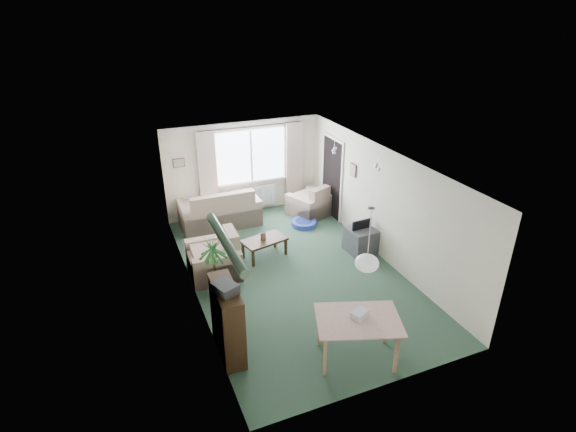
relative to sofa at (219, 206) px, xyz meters
name	(u,v)px	position (x,y,z in m)	size (l,w,h in m)	color
ground	(294,272)	(0.81, -2.75, -0.48)	(6.50, 6.50, 0.00)	#2A4634
window	(251,156)	(1.01, 0.48, 1.02)	(1.80, 0.03, 1.30)	white
curtain_rod	(251,126)	(1.01, 0.40, 1.79)	(2.60, 0.03, 0.03)	black
curtain_left	(208,172)	(-0.14, 0.38, 0.79)	(0.45, 0.08, 2.00)	beige
curtain_right	(294,160)	(2.16, 0.38, 0.79)	(0.45, 0.08, 2.00)	beige
radiator	(253,197)	(1.01, 0.44, -0.08)	(1.20, 0.10, 0.55)	white
doorway	(332,178)	(2.80, -0.55, 0.52)	(0.03, 0.95, 2.00)	black
pendant_lamp	(367,263)	(1.01, -5.05, 1.00)	(0.36, 0.36, 0.36)	white
tinsel_garland	(226,242)	(-1.11, -5.05, 1.80)	(1.60, 1.60, 0.12)	#196626
bauble_cluster_a	(334,149)	(2.11, -1.85, 1.74)	(0.20, 0.20, 0.20)	silver
bauble_cluster_b	(378,164)	(2.41, -3.05, 1.74)	(0.20, 0.20, 0.20)	silver
wall_picture_back	(179,163)	(-0.79, 0.48, 1.07)	(0.28, 0.03, 0.22)	brown
wall_picture_right	(353,170)	(2.79, -1.55, 1.07)	(0.03, 0.24, 0.30)	brown
sofa	(219,206)	(0.00, 0.00, 0.00)	(1.90, 1.01, 0.95)	beige
armchair_corner	(310,200)	(2.29, -0.34, -0.06)	(0.94, 0.89, 0.84)	beige
armchair_left	(213,254)	(-0.69, -2.16, -0.02)	(1.02, 0.97, 0.91)	beige
coffee_table	(264,248)	(0.49, -1.91, -0.27)	(0.93, 0.52, 0.42)	black
photo_frame	(263,236)	(0.46, -1.92, 0.02)	(0.12, 0.02, 0.16)	brown
bookshelf	(227,321)	(-1.03, -4.47, 0.13)	(0.33, 0.99, 1.21)	black
hifi_box	(225,288)	(-1.05, -4.58, 0.80)	(0.28, 0.35, 0.14)	#393A3E
houseplant	(214,267)	(-0.84, -2.92, 0.15)	(0.53, 0.53, 1.25)	#1E5824
dining_table	(357,339)	(0.75, -5.35, -0.12)	(1.15, 0.77, 0.72)	tan
gift_box	(359,314)	(0.79, -5.30, 0.30)	(0.25, 0.18, 0.12)	silver
tv_cube	(361,240)	(2.51, -2.51, -0.20)	(0.56, 0.62, 0.56)	#303034
pet_bed	(304,223)	(1.89, -0.87, -0.41)	(0.62, 0.62, 0.12)	#212799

